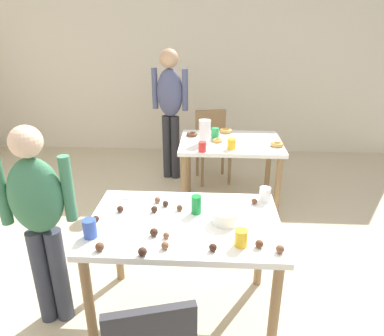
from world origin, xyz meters
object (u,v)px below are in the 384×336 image
chair_far_table (212,141)px  soda_can (196,205)px  dining_table_near (184,234)px  person_girl_near (39,215)px  mixing_bowl (225,216)px  person_adult_far (170,103)px  pitcher_far (205,132)px  dining_table_far (230,151)px

chair_far_table → soda_can: soda_can is taller
dining_table_near → person_girl_near: bearing=-174.4°
chair_far_table → mixing_bowl: chair_far_table is taller
person_adult_far → mixing_bowl: bearing=-75.5°
mixing_bowl → pitcher_far: (-0.16, 1.52, 0.08)m
dining_table_near → person_girl_near: (-0.88, -0.09, 0.16)m
person_girl_near → soda_can: size_ratio=11.30×
person_girl_near → pitcher_far: (0.97, 1.61, 0.05)m
person_girl_near → pitcher_far: size_ratio=5.75×
dining_table_far → mixing_bowl: mixing_bowl is taller
mixing_bowl → dining_table_near: bearing=179.4°
dining_table_far → person_girl_near: size_ratio=0.75×
person_girl_near → pitcher_far: person_girl_near is taller
dining_table_far → soda_can: size_ratio=8.52×
person_adult_far → dining_table_near: bearing=-81.5°
person_girl_near → person_adult_far: (0.53, 2.42, 0.15)m
person_adult_far → mixing_bowl: size_ratio=9.39×
dining_table_far → pitcher_far: bearing=-163.2°
chair_far_table → person_girl_near: (-1.05, -2.42, 0.32)m
mixing_bowl → chair_far_table: bearing=92.1°
chair_far_table → soda_can: (-0.10, -2.23, 0.31)m
person_adult_far → soda_can: person_adult_far is taller
chair_far_table → person_adult_far: person_adult_far is taller
chair_far_table → mixing_bowl: size_ratio=5.10×
pitcher_far → soda_can: bearing=-90.8°
dining_table_far → mixing_bowl: bearing=-93.7°
chair_far_table → person_adult_far: bearing=179.9°
dining_table_far → person_adult_far: person_adult_far is taller
mixing_bowl → soda_can: 0.21m
dining_table_near → mixing_bowl: (0.26, -0.00, 0.14)m
dining_table_far → mixing_bowl: 1.61m
chair_far_table → person_adult_far: (-0.52, 0.00, 0.47)m
person_adult_far → pitcher_far: person_adult_far is taller
person_girl_near → soda_can: (0.95, 0.19, -0.00)m
dining_table_far → person_adult_far: 1.07m
person_girl_near → mixing_bowl: bearing=4.2°
chair_far_table → soda_can: bearing=-92.5°
dining_table_near → soda_can: size_ratio=9.83×
person_girl_near → dining_table_far: bearing=53.7°
chair_far_table → person_girl_near: 2.66m
dining_table_far → person_girl_near: bearing=-126.3°
dining_table_far → mixing_bowl: (-0.10, -1.60, 0.15)m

